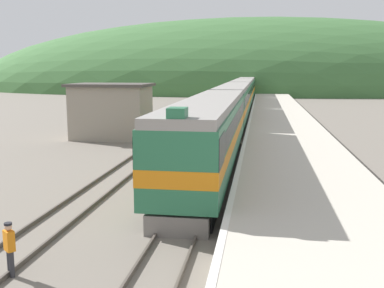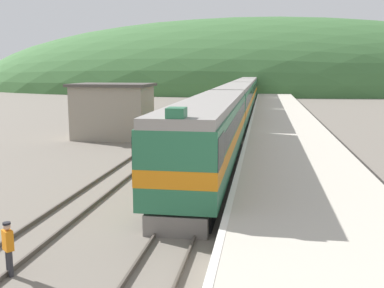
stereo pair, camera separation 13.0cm
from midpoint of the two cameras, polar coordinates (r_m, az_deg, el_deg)
name	(u,v)px [view 1 (the left image)]	position (r m, az deg, el deg)	size (l,w,h in m)	color
track_main	(242,107)	(70.51, 6.36, 4.74)	(1.52, 180.00, 0.16)	#4C443D
track_siding	(211,106)	(70.88, 2.37, 4.82)	(1.52, 180.00, 0.16)	#4C443D
platform	(280,119)	(50.54, 11.03, 3.17)	(6.57, 140.00, 0.91)	#BCB5A5
distant_hills	(251,90)	(129.51, 7.50, 6.85)	(165.25, 74.36, 39.42)	#3D6B38
station_shed	(112,111)	(38.96, -10.27, 4.17)	(6.66, 4.77, 4.67)	gray
express_train_lead_car	(210,132)	(25.66, 2.13, 1.47)	(3.02, 21.47, 4.58)	black
carriage_second	(234,103)	(48.00, 5.26, 5.19)	(3.01, 21.39, 4.22)	black
carriage_third	(243,92)	(70.20, 6.39, 6.53)	(3.01, 21.39, 4.22)	black
carriage_fourth	(247,87)	(92.43, 6.98, 7.23)	(3.01, 21.39, 4.22)	black
track_worker	(10,246)	(14.14, -22.41, -11.93)	(0.42, 0.40, 1.61)	#2D2D33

